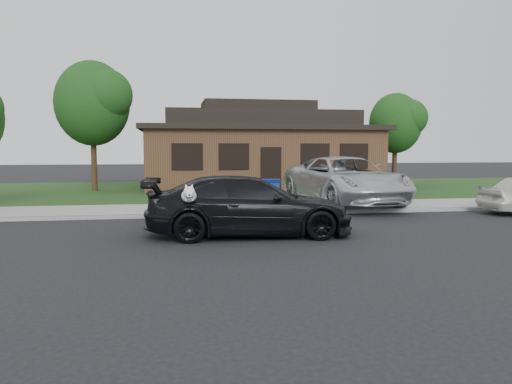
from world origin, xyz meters
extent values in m
plane|color=black|center=(0.00, 0.00, 0.00)|extent=(120.00, 120.00, 0.00)
cube|color=gray|center=(0.00, 5.00, 0.06)|extent=(60.00, 3.00, 0.12)
cube|color=gray|center=(0.00, 3.50, 0.06)|extent=(60.00, 0.12, 0.12)
cube|color=#193814|center=(0.00, 13.00, 0.07)|extent=(60.00, 13.00, 0.13)
cube|color=gray|center=(6.00, 10.00, 0.07)|extent=(4.50, 13.00, 0.14)
imported|color=black|center=(1.19, -0.18, 0.76)|extent=(5.33, 2.38, 1.52)
ellipsoid|color=white|center=(-0.36, -1.14, 1.13)|extent=(0.34, 0.40, 0.30)
sphere|color=white|center=(-0.36, -1.37, 1.23)|extent=(0.26, 0.26, 0.26)
cube|color=white|center=(-0.36, -1.50, 1.18)|extent=(0.09, 0.12, 0.08)
sphere|color=black|center=(-0.36, -1.56, 1.18)|extent=(0.04, 0.04, 0.04)
cone|color=white|center=(-0.42, -1.32, 1.36)|extent=(0.11, 0.11, 0.14)
cone|color=white|center=(-0.29, -1.32, 1.36)|extent=(0.11, 0.11, 0.14)
imported|color=silver|center=(5.76, 5.45, 1.02)|extent=(3.68, 6.66, 1.77)
cube|color=navy|center=(2.60, 4.04, 0.59)|extent=(0.67, 0.67, 0.94)
cube|color=#06134F|center=(2.60, 4.04, 1.11)|extent=(0.73, 0.73, 0.10)
cylinder|color=black|center=(2.39, 3.76, 0.19)|extent=(0.08, 0.15, 0.15)
cylinder|color=black|center=(2.81, 3.76, 0.19)|extent=(0.08, 0.15, 0.15)
cube|color=#422B1C|center=(4.00, 15.00, 1.63)|extent=(12.00, 8.00, 3.00)
cube|color=black|center=(4.00, 15.00, 3.25)|extent=(12.60, 8.60, 0.25)
cube|color=black|center=(4.00, 15.00, 3.78)|extent=(10.00, 6.50, 0.80)
cube|color=black|center=(4.00, 15.00, 4.48)|extent=(6.00, 3.50, 0.60)
cube|color=black|center=(4.00, 10.97, 1.23)|extent=(1.00, 0.06, 2.10)
cube|color=black|center=(0.00, 10.97, 1.83)|extent=(1.30, 0.05, 1.10)
cube|color=black|center=(2.20, 10.97, 1.83)|extent=(1.30, 0.05, 1.10)
cube|color=black|center=(6.20, 10.97, 1.83)|extent=(1.30, 0.05, 1.10)
cube|color=black|center=(8.20, 10.97, 1.83)|extent=(1.30, 0.05, 1.10)
cylinder|color=#332114|center=(-4.50, 13.00, 1.37)|extent=(0.28, 0.28, 2.48)
ellipsoid|color=#143811|center=(-4.50, 13.00, 4.41)|extent=(3.60, 3.60, 4.14)
sphere|color=#26591E|center=(-3.78, 12.46, 4.77)|extent=(2.52, 2.52, 2.52)
cylinder|color=#332114|center=(12.00, 14.50, 1.14)|extent=(0.28, 0.28, 2.03)
ellipsoid|color=#143811|center=(12.00, 14.50, 3.65)|extent=(3.00, 3.00, 3.45)
sphere|color=#26591E|center=(12.60, 14.05, 3.95)|extent=(2.10, 2.10, 2.10)
camera|label=1|loc=(-0.74, -12.61, 2.21)|focal=35.00mm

